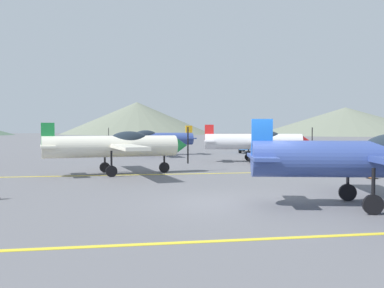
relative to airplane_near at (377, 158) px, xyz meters
The scene contains 11 objects.
ground_plane 3.80m from the airplane_near, 160.75° to the left, with size 400.00×400.00×0.00m, color slate.
apron_line_near 4.47m from the airplane_near, 141.88° to the right, with size 80.00×0.16×0.01m, color yellow.
apron_line_far 9.85m from the airplane_near, 110.12° to the left, with size 80.00×0.16×0.01m, color yellow.
airplane_near is the anchor object (origin of this frame).
airplane_mid 11.87m from the airplane_near, 126.33° to the left, with size 7.04×8.05×2.41m.
airplane_far 15.57m from the airplane_near, 83.56° to the left, with size 7.05×8.05×2.41m.
airplane_back 24.10m from the airplane_near, 100.56° to the left, with size 7.03×8.06×2.41m.
car_sedan 26.51m from the airplane_near, 79.66° to the left, with size 3.32×4.66×1.62m.
traffic_cone_side 7.16m from the airplane_near, 58.04° to the left, with size 0.36×0.36×0.59m.
hill_centerleft 157.23m from the airplane_near, 90.45° to the left, with size 59.76×59.76×12.76m, color slate.
hill_centerright 138.82m from the airplane_near, 60.76° to the left, with size 61.19×61.19×9.43m, color slate.
Camera 1 is at (-3.43, -11.48, 2.14)m, focal length 39.10 mm.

